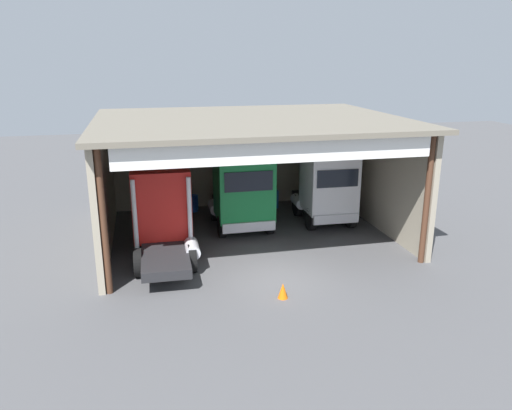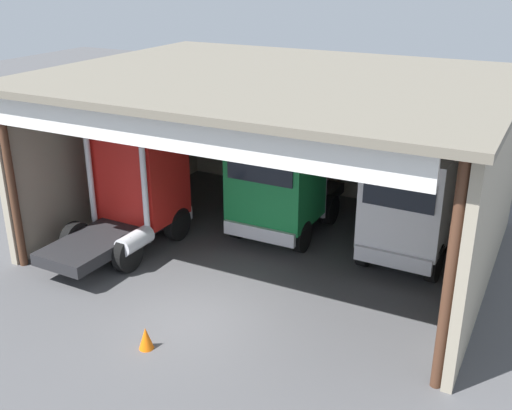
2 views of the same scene
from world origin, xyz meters
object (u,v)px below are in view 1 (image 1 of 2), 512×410
Objects in this scene: truck_red_center_right_bay at (163,214)px; traffic_cone at (283,291)px; tool_cart at (269,199)px; truck_green_yard_outside at (242,192)px; truck_white_center_bay at (326,188)px; oil_drum at (193,203)px.

truck_red_center_right_bay reaches higher than traffic_cone.
truck_red_center_right_bay is 6.24m from traffic_cone.
tool_cart is (6.06, 5.96, -1.40)m from truck_red_center_right_bay.
truck_green_yard_outside is 5.18× the size of tool_cart.
truck_red_center_right_bay is at bearing 129.18° from traffic_cone.
tool_cart is at bearing 45.65° from truck_red_center_right_bay.
truck_white_center_bay is 4.18m from tool_cart.
oil_drum is 0.88× the size of tool_cart.
truck_white_center_bay is 8.62× the size of traffic_cone.
traffic_cone is at bearing 60.95° from truck_white_center_bay.
truck_red_center_right_bay is 5.16× the size of tool_cart.
truck_white_center_bay is at bearing -30.32° from oil_drum.
traffic_cone is at bearing -79.73° from oil_drum.
truck_green_yard_outside reaches higher than oil_drum.
truck_red_center_right_bay is at bearing 19.14° from truck_white_center_bay.
truck_white_center_bay is 8.56m from traffic_cone.
truck_green_yard_outside is at bearing -123.34° from tool_cart.
tool_cart is (-2.03, 3.39, -1.36)m from truck_white_center_bay.
truck_white_center_bay is at bearing 18.73° from truck_red_center_right_bay.
oil_drum is at bearing 74.71° from truck_red_center_right_bay.
truck_red_center_right_bay reaches higher than truck_white_center_bay.
tool_cart is at bearing 78.04° from traffic_cone.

